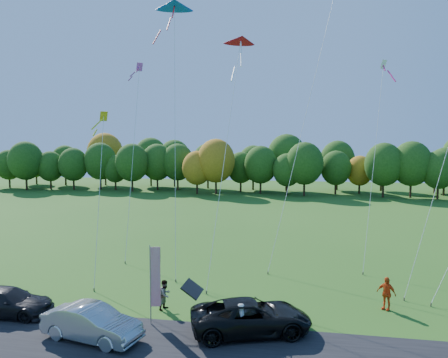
% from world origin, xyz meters
% --- Properties ---
extents(ground, '(160.00, 160.00, 0.00)m').
position_xyz_m(ground, '(0.00, 0.00, 0.00)').
color(ground, '#255516').
extents(asphalt_strip, '(90.00, 6.00, 0.01)m').
position_xyz_m(asphalt_strip, '(0.00, -4.00, 0.01)').
color(asphalt_strip, black).
rests_on(asphalt_strip, ground).
extents(tree_line, '(116.00, 12.00, 10.00)m').
position_xyz_m(tree_line, '(0.00, 55.00, 0.00)').
color(tree_line, '#1E4711').
rests_on(tree_line, ground).
extents(black_suv, '(6.60, 4.55, 1.67)m').
position_xyz_m(black_suv, '(2.78, -1.72, 0.84)').
color(black_suv, black).
rests_on(black_suv, ground).
extents(silver_sedan, '(5.24, 2.75, 1.64)m').
position_xyz_m(silver_sedan, '(-4.69, -3.84, 0.82)').
color(silver_sedan, '#ACADB1').
rests_on(silver_sedan, ground).
extents(dark_truck_a, '(5.20, 2.27, 1.49)m').
position_xyz_m(dark_truck_a, '(-10.68, -1.90, 0.74)').
color(dark_truck_a, black).
rests_on(dark_truck_a, ground).
extents(person_tailgate_a, '(0.42, 0.64, 1.74)m').
position_xyz_m(person_tailgate_a, '(2.42, -2.40, 0.87)').
color(person_tailgate_a, white).
rests_on(person_tailgate_a, ground).
extents(person_tailgate_b, '(0.86, 0.98, 1.69)m').
position_xyz_m(person_tailgate_b, '(-2.39, 0.46, 0.84)').
color(person_tailgate_b, gray).
rests_on(person_tailgate_b, ground).
extents(person_east, '(1.18, 1.00, 1.89)m').
position_xyz_m(person_east, '(9.98, 2.65, 0.95)').
color(person_east, '#DE4914').
rests_on(person_east, ground).
extents(feather_flag, '(0.55, 0.19, 4.21)m').
position_xyz_m(feather_flag, '(-2.30, -1.57, 2.58)').
color(feather_flag, '#999999').
rests_on(feather_flag, ground).
extents(kite_delta_blue, '(4.17, 10.02, 22.71)m').
position_xyz_m(kite_delta_blue, '(-4.50, 9.67, 11.12)').
color(kite_delta_blue, '#4C3F33').
rests_on(kite_delta_blue, ground).
extents(kite_parafoil_orange, '(8.47, 11.94, 30.27)m').
position_xyz_m(kite_parafoil_orange, '(6.07, 13.60, 14.90)').
color(kite_parafoil_orange, '#4C3F33').
rests_on(kite_parafoil_orange, ground).
extents(kite_delta_red, '(2.58, 9.84, 18.85)m').
position_xyz_m(kite_delta_red, '(-0.15, 8.08, 9.77)').
color(kite_delta_red, '#4C3F33').
rests_on(kite_delta_red, ground).
extents(kite_diamond_yellow, '(2.27, 6.02, 12.08)m').
position_xyz_m(kite_diamond_yellow, '(-8.62, 5.20, 5.85)').
color(kite_diamond_yellow, '#4C3F33').
rests_on(kite_diamond_yellow, ground).
extents(kite_diamond_white, '(2.81, 7.99, 16.67)m').
position_xyz_m(kite_diamond_white, '(10.64, 12.77, 8.11)').
color(kite_diamond_white, '#4C3F33').
rests_on(kite_diamond_white, ground).
extents(kite_diamond_pink, '(2.29, 8.64, 17.14)m').
position_xyz_m(kite_diamond_pink, '(-9.15, 12.68, 8.33)').
color(kite_diamond_pink, '#4C3F33').
rests_on(kite_diamond_pink, ground).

